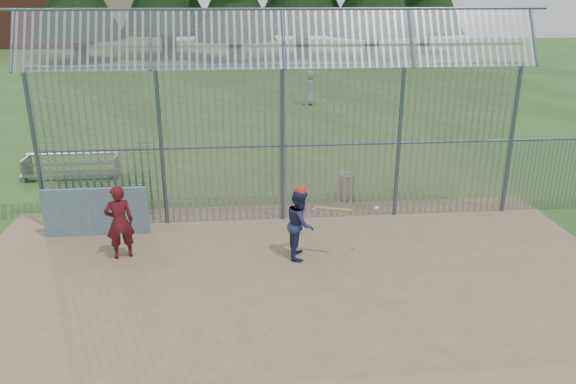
{
  "coord_description": "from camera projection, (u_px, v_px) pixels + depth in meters",
  "views": [
    {
      "loc": [
        -1.13,
        -10.12,
        5.69
      ],
      "look_at": [
        0.0,
        2.0,
        1.3
      ],
      "focal_mm": 35.0,
      "sensor_mm": 36.0,
      "label": 1
    }
  ],
  "objects": [
    {
      "name": "distant_buildings",
      "position": [
        30.0,
        10.0,
        61.16
      ],
      "size": [
        26.5,
        10.5,
        8.0
      ],
      "color": "brown",
      "rests_on": "ground"
    },
    {
      "name": "onlooker",
      "position": [
        119.0,
        222.0,
        12.37
      ],
      "size": [
        0.72,
        0.58,
        1.7
      ],
      "primitive_type": "imported",
      "rotation": [
        0.0,
        0.0,
        3.45
      ],
      "color": "maroon",
      "rests_on": "dirt_infield"
    },
    {
      "name": "bleacher",
      "position": [
        72.0,
        165.0,
        17.94
      ],
      "size": [
        3.0,
        0.95,
        0.72
      ],
      "color": "gray",
      "rests_on": "ground"
    },
    {
      "name": "batter",
      "position": [
        300.0,
        224.0,
        12.44
      ],
      "size": [
        0.69,
        0.84,
        1.57
      ],
      "primitive_type": "imported",
      "rotation": [
        0.0,
        0.0,
        1.44
      ],
      "color": "navy",
      "rests_on": "dirt_infield"
    },
    {
      "name": "trash_can",
      "position": [
        346.0,
        186.0,
        16.15
      ],
      "size": [
        0.56,
        0.56,
        0.82
      ],
      "color": "#95989D",
      "rests_on": "ground"
    },
    {
      "name": "bg_kid_standing",
      "position": [
        310.0,
        88.0,
        29.18
      ],
      "size": [
        1.05,
        0.92,
        1.8
      ],
      "primitive_type": "imported",
      "rotation": [
        0.0,
        0.0,
        3.63
      ],
      "color": "gray",
      "rests_on": "ground"
    },
    {
      "name": "backstop_fence",
      "position": [
        354.0,
        131.0,
        14.08
      ],
      "size": [
        20.09,
        0.81,
        5.3
      ],
      "color": "#47566B",
      "rests_on": "ground"
    },
    {
      "name": "dirt_infield",
      "position": [
        300.0,
        296.0,
        11.03
      ],
      "size": [
        14.0,
        10.0,
        0.02
      ],
      "primitive_type": "cube",
      "color": "#756047",
      "rests_on": "ground"
    },
    {
      "name": "batting_gear",
      "position": [
        309.0,
        196.0,
        12.2
      ],
      "size": [
        1.82,
        0.45,
        0.55
      ],
      "color": "#B63018",
      "rests_on": "ground"
    },
    {
      "name": "dugout_wall",
      "position": [
        96.0,
        212.0,
        13.61
      ],
      "size": [
        2.5,
        0.12,
        1.2
      ],
      "primitive_type": "cube",
      "color": "#38566B",
      "rests_on": "dirt_infield"
    },
    {
      "name": "ground",
      "position": [
        297.0,
        284.0,
        11.5
      ],
      "size": [
        120.0,
        120.0,
        0.0
      ],
      "primitive_type": "plane",
      "color": "#2D511E",
      "rests_on": "ground"
    }
  ]
}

